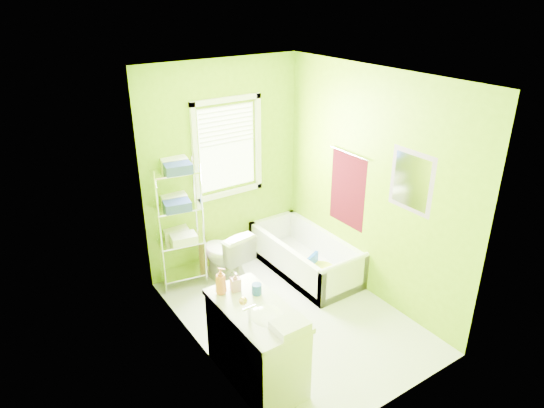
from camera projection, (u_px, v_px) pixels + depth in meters
ground at (292, 316)px, 5.34m from camera, size 2.90×2.90×0.00m
room_envelope at (295, 186)px, 4.71m from camera, size 2.14×2.94×2.62m
window at (227, 143)px, 5.78m from camera, size 0.92×0.05×1.22m
door at (261, 324)px, 3.65m from camera, size 0.09×0.80×2.00m
right_wall_decor at (371, 186)px, 5.31m from camera, size 0.04×1.48×1.17m
bathtub at (306, 260)px, 6.13m from camera, size 0.71×1.53×0.49m
toilet at (225, 255)px, 5.82m from camera, size 0.51×0.77×0.73m
vanity at (257, 341)px, 4.35m from camera, size 0.53×1.02×1.04m
wire_shelf_unit at (179, 212)px, 5.56m from camera, size 0.57×0.47×1.57m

